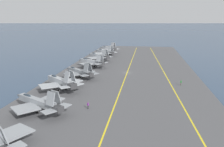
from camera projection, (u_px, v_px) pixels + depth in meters
ground_plane at (127, 73)px, 97.05m from camera, size 2000.00×2000.00×0.00m
carrier_deck at (127, 73)px, 97.00m from camera, size 185.10×54.94×0.40m
deck_stripe_foul_line at (165, 74)px, 94.80m from camera, size 166.33×10.12×0.01m
deck_stripe_centerline at (127, 73)px, 96.95m from camera, size 166.59×0.36×0.01m
parked_jet_second at (38, 102)px, 56.12m from camera, size 13.27×16.89×6.19m
parked_jet_third at (60, 81)px, 73.02m from camera, size 14.11×14.99×6.95m
parked_jet_fourth at (79, 71)px, 88.10m from camera, size 13.71×15.33×6.33m
parked_jet_fifth at (91, 62)px, 106.57m from camera, size 12.49×15.25×6.03m
parked_jet_sixth at (98, 56)px, 121.65m from camera, size 13.27×14.63×6.53m
parked_jet_seventh at (105, 52)px, 138.89m from camera, size 14.00×14.66×6.49m
parked_jet_eighth at (108, 48)px, 153.52m from camera, size 13.75×14.44×6.73m
crew_purple_vest at (88, 105)px, 58.08m from camera, size 0.43×0.46×1.80m
crew_green_vest at (181, 82)px, 78.39m from camera, size 0.41×0.46×1.83m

